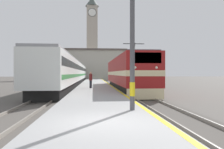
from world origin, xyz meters
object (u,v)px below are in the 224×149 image
catenary_mast (135,18)px  clock_tower (92,35)px  locomotive_train (126,74)px  passenger_train (73,73)px  person_on_platform (91,80)px

catenary_mast → clock_tower: bearing=91.7°
clock_tower → catenary_mast: bearing=-88.3°
locomotive_train → catenary_mast: size_ratio=2.47×
locomotive_train → passenger_train: 16.34m
locomotive_train → person_on_platform: (-4.11, -1.64, -0.63)m
catenary_mast → clock_tower: 73.85m
catenary_mast → person_on_platform: catenary_mast is taller
locomotive_train → catenary_mast: bearing=-97.3°
person_on_platform → clock_tower: size_ratio=0.06×
catenary_mast → passenger_train: bearing=99.9°
locomotive_train → passenger_train: size_ratio=0.38×
passenger_train → clock_tower: (3.19, 42.39, 14.10)m
person_on_platform → locomotive_train: bearing=21.8°
clock_tower → locomotive_train: bearing=-85.8°
catenary_mast → person_on_platform: size_ratio=4.51×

